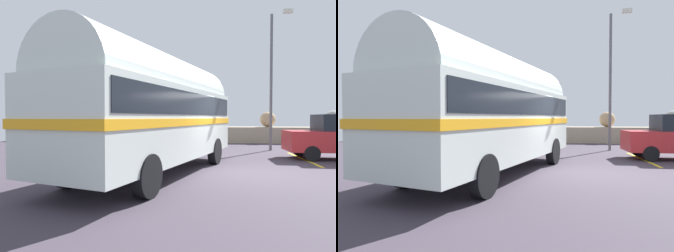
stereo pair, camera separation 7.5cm
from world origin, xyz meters
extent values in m
cube|color=#3E3641|center=(0.00, 0.00, 0.01)|extent=(32.00, 26.00, 0.02)
cube|color=tan|center=(0.00, 11.80, 0.55)|extent=(31.36, 1.80, 1.10)
cube|color=gray|center=(-11.66, 11.70, 1.78)|extent=(1.36, 1.57, 1.36)
cube|color=tan|center=(-7.74, 11.74, 1.57)|extent=(1.10, 1.16, 0.95)
cube|color=#A79986|center=(-2.83, 11.30, 1.57)|extent=(1.13, 1.09, 0.94)
sphere|color=tan|center=(2.91, 11.80, 1.62)|extent=(1.05, 1.05, 1.05)
sphere|color=gray|center=(7.19, 11.84, 1.66)|extent=(1.13, 1.13, 1.13)
cube|color=yellow|center=(2.67, 3.50, 0.02)|extent=(0.12, 4.40, 0.01)
cylinder|color=black|center=(-3.12, 2.37, 0.50)|extent=(0.56, 1.00, 0.96)
cylinder|color=black|center=(-1.02, 1.70, 0.50)|extent=(0.56, 1.00, 0.96)
cylinder|color=black|center=(-4.71, -2.59, 0.50)|extent=(0.56, 1.00, 0.96)
cylinder|color=black|center=(-2.61, -3.26, 0.50)|extent=(0.56, 1.00, 0.96)
cube|color=silver|center=(-2.86, -0.45, 1.57)|extent=(4.85, 8.73, 2.10)
cylinder|color=silver|center=(-2.86, -0.45, 2.62)|extent=(4.56, 8.35, 2.20)
cube|color=orange|center=(-2.86, -0.45, 1.63)|extent=(4.92, 8.83, 0.20)
cube|color=black|center=(-2.86, -0.45, 2.15)|extent=(4.78, 8.42, 0.64)
cube|color=silver|center=(-1.56, 3.62, 0.70)|extent=(2.22, 0.85, 0.28)
cylinder|color=black|center=(2.80, 2.83, 0.33)|extent=(0.62, 0.20, 0.62)
cylinder|color=black|center=(2.81, 4.36, 0.33)|extent=(0.62, 0.20, 0.62)
cylinder|color=#5B5B60|center=(2.06, 6.80, 3.58)|extent=(0.14, 0.14, 7.16)
cube|color=beige|center=(2.70, 6.15, 7.06)|extent=(0.44, 0.24, 0.18)
camera|label=1|loc=(-1.37, -9.53, 1.75)|focal=32.01mm
camera|label=2|loc=(-1.30, -9.52, 1.75)|focal=32.01mm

